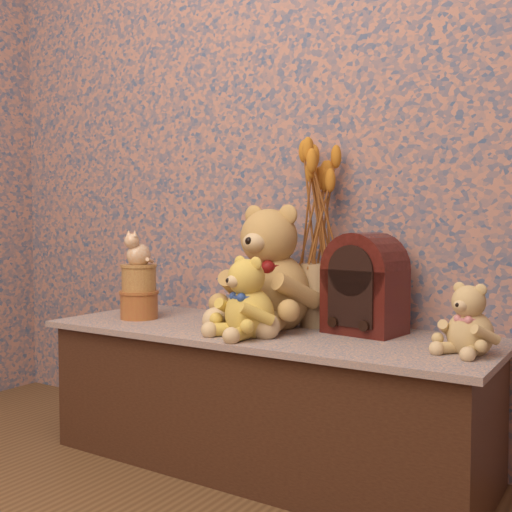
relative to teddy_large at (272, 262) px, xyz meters
The scene contains 10 objects.
display_shelf 0.44m from the teddy_large, 86.46° to the right, with size 1.47×0.55×0.45m, color #3D597E.
teddy_large is the anchor object (origin of this frame).
teddy_medium 0.20m from the teddy_large, 81.16° to the right, with size 0.21×0.25×0.26m, color #B88B33, non-canonical shape.
teddy_small 0.67m from the teddy_large, ahead, with size 0.16×0.19×0.20m, color tan, non-canonical shape.
cathedral_radio 0.32m from the teddy_large, ahead, with size 0.23×0.16×0.31m, color #360F09, non-canonical shape.
ceramic_vase 0.19m from the teddy_large, 37.01° to the left, with size 0.13×0.13×0.21m, color tan.
dried_stalks 0.24m from the teddy_large, 37.01° to the left, with size 0.20×0.20×0.39m, color #C1701E, non-canonical shape.
biscuit_tin_lower 0.53m from the teddy_large, 167.52° to the right, with size 0.13×0.13×0.10m, color #B08533.
biscuit_tin_upper 0.51m from the teddy_large, 167.52° to the right, with size 0.12×0.12×0.10m, color #D6B75D.
cat_figurine 0.51m from the teddy_large, 167.52° to the right, with size 0.09×0.10×0.13m, color silver, non-canonical shape.
Camera 1 is at (1.02, -0.42, 0.79)m, focal length 42.47 mm.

